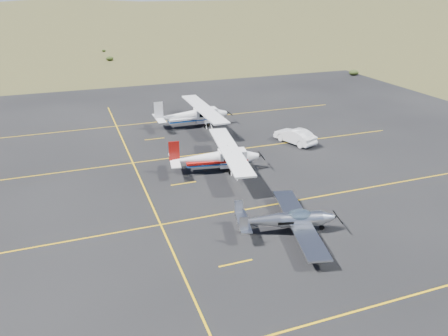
{
  "coord_description": "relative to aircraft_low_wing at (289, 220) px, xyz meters",
  "views": [
    {
      "loc": [
        -10.47,
        -22.13,
        14.32
      ],
      "look_at": [
        -0.3,
        5.79,
        1.6
      ],
      "focal_mm": 35.0,
      "sensor_mm": 36.0,
      "label": 1
    }
  ],
  "objects": [
    {
      "name": "ground",
      "position": [
        -1.27,
        1.57,
        -0.89
      ],
      "size": [
        1600.0,
        1600.0,
        0.0
      ],
      "primitive_type": "plane",
      "color": "#383D1C",
      "rests_on": "ground"
    },
    {
      "name": "aircraft_low_wing",
      "position": [
        0.0,
        0.0,
        0.0
      ],
      "size": [
        6.24,
        8.55,
        1.85
      ],
      "rotation": [
        0.0,
        0.0,
        -0.23
      ],
      "color": "silver",
      "rests_on": "apron"
    },
    {
      "name": "apron",
      "position": [
        -1.27,
        8.57,
        -0.89
      ],
      "size": [
        72.0,
        72.0,
        0.02
      ],
      "primitive_type": "cube",
      "color": "black",
      "rests_on": "ground"
    },
    {
      "name": "aircraft_plain",
      "position": [
        0.48,
        22.62,
        0.45
      ],
      "size": [
        7.09,
        11.82,
        3.01
      ],
      "rotation": [
        0.0,
        0.0,
        -0.0
      ],
      "color": "white",
      "rests_on": "apron"
    },
    {
      "name": "aircraft_cessna",
      "position": [
        -1.08,
        10.5,
        0.36
      ],
      "size": [
        6.73,
        11.11,
        2.8
      ],
      "rotation": [
        0.0,
        0.0,
        -0.15
      ],
      "color": "white",
      "rests_on": "apron"
    },
    {
      "name": "sedan",
      "position": [
        8.18,
        14.28,
        -0.16
      ],
      "size": [
        2.84,
        4.59,
        1.43
      ],
      "primitive_type": "imported",
      "rotation": [
        0.0,
        0.0,
        3.47
      ],
      "color": "white",
      "rests_on": "apron"
    }
  ]
}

